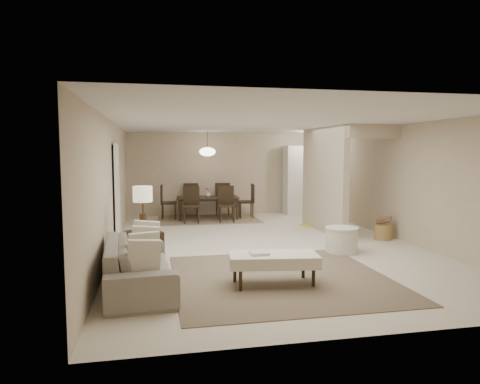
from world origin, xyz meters
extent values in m
plane|color=beige|center=(0.00, 0.00, 0.00)|extent=(9.00, 9.00, 0.00)
plane|color=white|center=(0.00, 0.00, 2.50)|extent=(9.00, 9.00, 0.00)
plane|color=#BAA68C|center=(0.00, 4.50, 1.25)|extent=(6.00, 0.00, 6.00)
plane|color=#BAA68C|center=(-3.00, 0.00, 1.25)|extent=(0.00, 9.00, 9.00)
plane|color=#BAA68C|center=(3.00, 0.00, 1.25)|extent=(0.00, 9.00, 9.00)
cube|color=#BAA68C|center=(1.80, 1.25, 1.25)|extent=(0.15, 2.50, 2.50)
cube|color=black|center=(-2.97, 0.60, 1.02)|extent=(0.04, 0.90, 2.04)
cube|color=white|center=(2.35, 4.15, 1.05)|extent=(1.20, 0.55, 2.10)
cylinder|color=white|center=(2.30, 3.20, 2.46)|extent=(0.44, 0.44, 0.05)
cube|color=brown|center=(-0.35, -2.33, 0.01)|extent=(3.20, 3.20, 0.01)
imported|color=gray|center=(-2.45, -2.33, 0.33)|extent=(2.33, 1.05, 0.66)
cube|color=beige|center=(-0.55, -2.63, 0.37)|extent=(1.33, 0.74, 0.17)
cylinder|color=black|center=(-1.08, -2.84, 0.14)|extent=(0.05, 0.05, 0.28)
cylinder|color=black|center=(-0.03, -2.84, 0.14)|extent=(0.05, 0.05, 0.28)
cylinder|color=black|center=(-1.08, -2.42, 0.14)|extent=(0.05, 0.05, 0.28)
cylinder|color=black|center=(-0.03, -2.42, 0.14)|extent=(0.05, 0.05, 0.28)
cube|color=black|center=(-2.40, -1.18, 0.29)|extent=(0.68, 0.68, 0.58)
cylinder|color=#45321D|center=(-2.40, -1.18, 0.73)|extent=(0.12, 0.12, 0.30)
cylinder|color=#45321D|center=(-2.40, -1.18, 1.01)|extent=(0.03, 0.03, 0.26)
cylinder|color=beige|center=(-2.40, -1.18, 1.21)|extent=(0.32, 0.32, 0.26)
cylinder|color=beige|center=(1.27, -0.97, 0.24)|extent=(0.62, 0.62, 0.48)
cylinder|color=#98693C|center=(2.68, 0.00, 0.16)|extent=(0.49, 0.49, 0.33)
cube|color=#876D53|center=(-0.70, 3.70, 0.01)|extent=(2.80, 2.10, 0.01)
imported|color=black|center=(-0.70, 3.70, 0.31)|extent=(1.84, 1.12, 0.62)
imported|color=silver|center=(-0.70, 3.70, 0.71)|extent=(0.21, 0.21, 0.17)
cube|color=yellow|center=(2.02, 2.05, 0.01)|extent=(0.97, 0.67, 0.01)
cylinder|color=#45321D|center=(-0.70, 3.70, 2.25)|extent=(0.02, 0.02, 0.50)
ellipsoid|color=#FFEAC6|center=(-0.70, 3.70, 1.92)|extent=(0.46, 0.46, 0.25)
camera|label=1|loc=(-2.22, -8.42, 1.90)|focal=32.00mm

